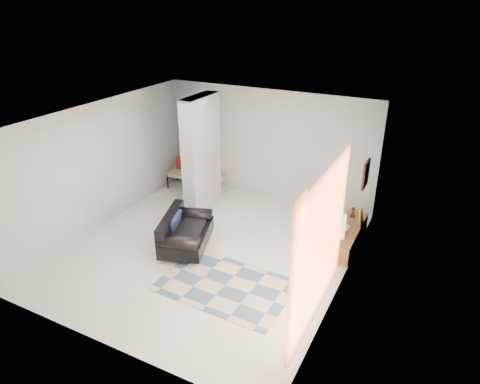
% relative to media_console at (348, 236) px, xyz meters
% --- Properties ---
extents(floor, '(6.00, 6.00, 0.00)m').
position_rel_media_console_xyz_m(floor, '(-2.52, -1.54, -0.20)').
color(floor, silver).
rests_on(floor, ground).
extents(ceiling, '(6.00, 6.00, 0.00)m').
position_rel_media_console_xyz_m(ceiling, '(-2.52, -1.54, 2.60)').
color(ceiling, white).
rests_on(ceiling, wall_back).
extents(wall_back, '(6.00, 0.00, 6.00)m').
position_rel_media_console_xyz_m(wall_back, '(-2.52, 1.46, 1.20)').
color(wall_back, '#BABDBF').
rests_on(wall_back, ground).
extents(wall_front, '(6.00, 0.00, 6.00)m').
position_rel_media_console_xyz_m(wall_front, '(-2.52, -4.54, 1.20)').
color(wall_front, '#BABDBF').
rests_on(wall_front, ground).
extents(wall_left, '(0.00, 6.00, 6.00)m').
position_rel_media_console_xyz_m(wall_left, '(-5.27, -1.54, 1.20)').
color(wall_left, '#BABDBF').
rests_on(wall_left, ground).
extents(wall_right, '(0.00, 6.00, 6.00)m').
position_rel_media_console_xyz_m(wall_right, '(0.23, -1.54, 1.20)').
color(wall_right, '#BABDBF').
rests_on(wall_right, ground).
extents(partition_column, '(0.35, 1.20, 2.80)m').
position_rel_media_console_xyz_m(partition_column, '(-3.62, 0.06, 1.20)').
color(partition_column, '#9B9EA1').
rests_on(partition_column, floor).
extents(hallway_door, '(0.85, 0.06, 2.04)m').
position_rel_media_console_xyz_m(hallway_door, '(-4.62, 1.42, 0.82)').
color(hallway_door, white).
rests_on(hallway_door, floor).
extents(curtain, '(0.00, 2.55, 2.55)m').
position_rel_media_console_xyz_m(curtain, '(0.15, -2.69, 1.25)').
color(curtain, '#F77541').
rests_on(curtain, wall_right).
extents(wall_art, '(0.04, 0.45, 0.55)m').
position_rel_media_console_xyz_m(wall_art, '(0.20, -0.00, 1.45)').
color(wall_art, '#331B0D').
rests_on(wall_art, wall_right).
extents(media_console, '(0.45, 1.76, 0.80)m').
position_rel_media_console_xyz_m(media_console, '(0.00, 0.00, 0.00)').
color(media_console, brown).
rests_on(media_console, floor).
extents(loveseat, '(1.28, 1.66, 0.76)m').
position_rel_media_console_xyz_m(loveseat, '(-3.03, -1.68, 0.16)').
color(loveseat, silver).
rests_on(loveseat, floor).
extents(daybed, '(1.62, 0.89, 0.77)m').
position_rel_media_console_xyz_m(daybed, '(-4.45, 1.08, 0.22)').
color(daybed, black).
rests_on(daybed, floor).
extents(area_rug, '(2.43, 1.66, 0.01)m').
position_rel_media_console_xyz_m(area_rug, '(-1.62, -2.44, -0.20)').
color(area_rug, '#C2B294').
rests_on(area_rug, floor).
extents(cylinder_lamp, '(0.10, 0.10, 0.53)m').
position_rel_media_console_xyz_m(cylinder_lamp, '(-0.02, -0.51, 0.46)').
color(cylinder_lamp, silver).
rests_on(cylinder_lamp, media_console).
extents(bronze_figurine, '(0.13, 0.13, 0.23)m').
position_rel_media_console_xyz_m(bronze_figurine, '(-0.05, 0.52, 0.31)').
color(bronze_figurine, black).
rests_on(bronze_figurine, media_console).
extents(vase, '(0.21, 0.21, 0.20)m').
position_rel_media_console_xyz_m(vase, '(-0.05, -0.16, 0.30)').
color(vase, white).
rests_on(vase, media_console).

